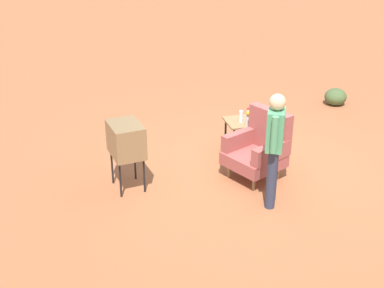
{
  "coord_description": "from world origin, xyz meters",
  "views": [
    {
      "loc": [
        6.72,
        -2.77,
        3.77
      ],
      "look_at": [
        0.15,
        -1.13,
        0.65
      ],
      "focal_mm": 47.15,
      "sensor_mm": 36.0,
      "label": 1
    }
  ],
  "objects_px": {
    "tv_on_stand": "(126,140)",
    "flower_vase": "(248,117)",
    "bottle_short_clear": "(241,116)",
    "armchair": "(259,147)",
    "person_standing": "(274,143)",
    "side_table": "(243,126)",
    "soda_can_red": "(249,112)"
  },
  "relations": [
    {
      "from": "armchair",
      "to": "soda_can_red",
      "type": "height_order",
      "value": "armchair"
    },
    {
      "from": "armchair",
      "to": "side_table",
      "type": "relative_size",
      "value": 1.79
    },
    {
      "from": "bottle_short_clear",
      "to": "soda_can_red",
      "type": "bearing_deg",
      "value": 139.22
    },
    {
      "from": "tv_on_stand",
      "to": "bottle_short_clear",
      "type": "height_order",
      "value": "tv_on_stand"
    },
    {
      "from": "flower_vase",
      "to": "side_table",
      "type": "bearing_deg",
      "value": -177.76
    },
    {
      "from": "side_table",
      "to": "soda_can_red",
      "type": "xyz_separation_m",
      "value": [
        -0.24,
        0.19,
        0.15
      ]
    },
    {
      "from": "bottle_short_clear",
      "to": "armchair",
      "type": "bearing_deg",
      "value": 1.52
    },
    {
      "from": "side_table",
      "to": "flower_vase",
      "type": "height_order",
      "value": "flower_vase"
    },
    {
      "from": "person_standing",
      "to": "soda_can_red",
      "type": "bearing_deg",
      "value": 169.99
    },
    {
      "from": "armchair",
      "to": "flower_vase",
      "type": "height_order",
      "value": "armchair"
    },
    {
      "from": "side_table",
      "to": "person_standing",
      "type": "height_order",
      "value": "person_standing"
    },
    {
      "from": "flower_vase",
      "to": "tv_on_stand",
      "type": "bearing_deg",
      "value": -76.01
    },
    {
      "from": "bottle_short_clear",
      "to": "soda_can_red",
      "type": "height_order",
      "value": "bottle_short_clear"
    },
    {
      "from": "armchair",
      "to": "soda_can_red",
      "type": "xyz_separation_m",
      "value": [
        -1.09,
        0.22,
        0.15
      ]
    },
    {
      "from": "armchair",
      "to": "flower_vase",
      "type": "distance_m",
      "value": 0.68
    },
    {
      "from": "armchair",
      "to": "tv_on_stand",
      "type": "bearing_deg",
      "value": -93.57
    },
    {
      "from": "flower_vase",
      "to": "bottle_short_clear",
      "type": "bearing_deg",
      "value": -161.99
    },
    {
      "from": "tv_on_stand",
      "to": "flower_vase",
      "type": "bearing_deg",
      "value": 103.99
    },
    {
      "from": "armchair",
      "to": "soda_can_red",
      "type": "distance_m",
      "value": 1.12
    },
    {
      "from": "tv_on_stand",
      "to": "armchair",
      "type": "bearing_deg",
      "value": 86.43
    },
    {
      "from": "side_table",
      "to": "flower_vase",
      "type": "xyz_separation_m",
      "value": [
        0.22,
        0.01,
        0.23
      ]
    },
    {
      "from": "soda_can_red",
      "to": "flower_vase",
      "type": "bearing_deg",
      "value": -21.34
    },
    {
      "from": "armchair",
      "to": "tv_on_stand",
      "type": "xyz_separation_m",
      "value": [
        -0.13,
        -2.01,
        0.28
      ]
    },
    {
      "from": "flower_vase",
      "to": "person_standing",
      "type": "bearing_deg",
      "value": -6.23
    },
    {
      "from": "tv_on_stand",
      "to": "person_standing",
      "type": "xyz_separation_m",
      "value": [
        0.94,
        1.89,
        0.16
      ]
    },
    {
      "from": "tv_on_stand",
      "to": "person_standing",
      "type": "relative_size",
      "value": 0.63
    },
    {
      "from": "tv_on_stand",
      "to": "flower_vase",
      "type": "xyz_separation_m",
      "value": [
        -0.51,
        2.05,
        -0.04
      ]
    },
    {
      "from": "armchair",
      "to": "bottle_short_clear",
      "type": "xyz_separation_m",
      "value": [
        -0.82,
        -0.02,
        0.19
      ]
    },
    {
      "from": "armchair",
      "to": "bottle_short_clear",
      "type": "relative_size",
      "value": 5.3
    },
    {
      "from": "armchair",
      "to": "side_table",
      "type": "bearing_deg",
      "value": 178.08
    },
    {
      "from": "armchair",
      "to": "tv_on_stand",
      "type": "distance_m",
      "value": 2.03
    },
    {
      "from": "armchair",
      "to": "person_standing",
      "type": "relative_size",
      "value": 0.65
    }
  ]
}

